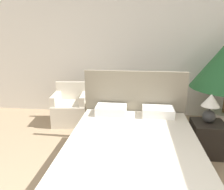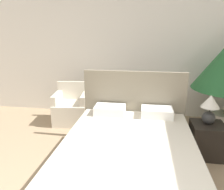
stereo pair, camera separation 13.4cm
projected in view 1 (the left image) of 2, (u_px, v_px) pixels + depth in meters
wall_back at (122, 50)px, 4.80m from camera, size 10.00×0.06×2.90m
bed at (132, 156)px, 2.81m from camera, size 1.68×2.19×1.24m
armchair_near_window_left at (71, 110)px, 4.54m from camera, size 0.73×0.68×0.82m
armchair_near_window_right at (117, 112)px, 4.43m from camera, size 0.70×0.64×0.82m
nightstand at (207, 138)px, 3.39m from camera, size 0.48×0.46×0.52m
table_lamp at (210, 106)px, 3.26m from camera, size 0.27×0.27×0.45m
side_table at (93, 113)px, 4.43m from camera, size 0.39×0.39×0.51m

